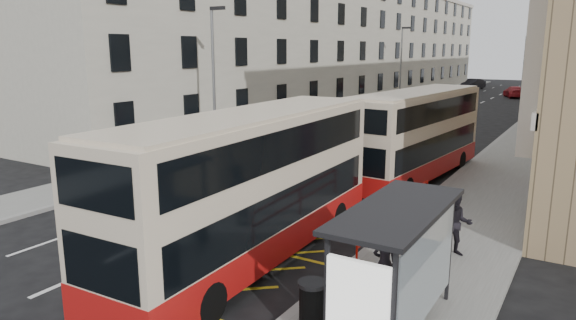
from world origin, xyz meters
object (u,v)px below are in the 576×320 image
Objects in this scene: pedestrian_near at (384,262)px; double_decker_rear at (416,135)px; double_decker_front at (252,187)px; car_silver at (451,90)px; street_lamp_far at (401,62)px; street_lamp_near at (214,75)px; white_van at (418,99)px; car_red at (515,92)px; bus_shelter at (397,248)px; pedestrian_mid at (456,224)px; car_dark at (473,84)px; litter_bin at (312,303)px; pedestrian_far at (417,231)px.

double_decker_rear is at bearing -108.12° from pedestrian_near.
car_silver is at bearing 96.76° from double_decker_front.
street_lamp_far reaches higher than car_silver.
street_lamp_near is 17.73m from pedestrian_near.
double_decker_rear is 12.29m from pedestrian_near.
pedestrian_near is 44.94m from white_van.
bus_shelter is at bearing 75.86° from car_red.
street_lamp_far is at bearing 101.75° from double_decker_front.
double_decker_front is 6.99× the size of pedestrian_near.
street_lamp_near is (-14.69, 12.39, 2.50)m from bus_shelter.
double_decker_rear reaches higher than car_red.
double_decker_front is 5.78× the size of pedestrian_mid.
double_decker_rear is at bearing -63.19° from car_dark.
street_lamp_far is 1.45× the size of white_van.
white_van is at bearing -93.83° from car_silver.
street_lamp_far is at bearing 115.80° from double_decker_rear.
pedestrian_near is 58.47m from car_silver.
street_lamp_far is 0.76× the size of double_decker_rear.
double_decker_rear is at bearing -87.22° from white_van.
bus_shelter is 0.53× the size of street_lamp_far.
street_lamp_far is 4.80m from white_van.
litter_bin is at bearing -82.53° from car_silver.
litter_bin is 0.22× the size of car_silver.
white_van is at bearing -72.58° from car_dark.
double_decker_front reaches higher than car_dark.
double_decker_rear is 10.05m from pedestrian_far.
bus_shelter is at bearing -61.88° from car_dark.
double_decker_front is 1.97× the size of white_van.
street_lamp_far is at bearing -103.70° from pedestrian_near.
street_lamp_near is 1.45× the size of white_van.
double_decker_front is at bearing -85.29° from car_silver.
car_dark reaches higher than white_van.
street_lamp_far reaches higher than pedestrian_far.
car_dark is 13.56m from car_red.
pedestrian_mid is at bearing 90.28° from bus_shelter.
pedestrian_far is (0.81, 4.64, 0.32)m from litter_bin.
bus_shelter is at bearing 14.41° from litter_bin.
car_red is (-6.10, 55.45, -0.38)m from pedestrian_mid.
car_silver is at bearing 107.24° from double_decker_rear.
car_dark is (-8.51, 69.82, -1.41)m from double_decker_front.
litter_bin is at bearing -44.56° from street_lamp_near.
street_lamp_near reaches higher than pedestrian_far.
white_van is (-12.62, 43.13, -0.16)m from pedestrian_near.
pedestrian_far is at bearing -70.09° from street_lamp_far.
bus_shelter reaches higher than car_dark.
bus_shelter is 14.27m from double_decker_rear.
white_van is (1.15, 32.60, -3.87)m from street_lamp_near.
street_lamp_far is 42.97m from pedestrian_near.
double_decker_rear is 5.62× the size of pedestrian_mid.
pedestrian_mid reaches higher than car_dark.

